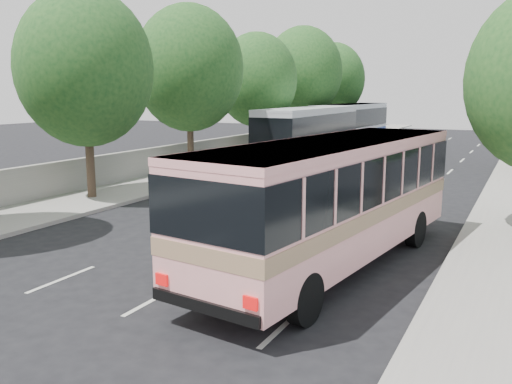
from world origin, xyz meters
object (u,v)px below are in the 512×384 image
Objects in this scene: pink_taxi at (317,194)px; white_pickup at (213,179)px; pink_bus at (334,190)px; tour_coach_front at (310,130)px; tour_coach_rear at (351,121)px.

white_pickup is at bearing 167.22° from pink_taxi.
tour_coach_front reaches higher than pink_bus.
white_pickup is at bearing 145.55° from pink_bus.
pink_bus is at bearing -70.47° from tour_coach_rear.
pink_bus is at bearing -66.81° from pink_taxi.
pink_taxi is 0.83× the size of white_pickup.
pink_bus is 2.22× the size of white_pickup.
pink_bus is 11.30m from white_pickup.
pink_bus is 2.66× the size of pink_taxi.
tour_coach_front reaches higher than white_pickup.
white_pickup is (-5.50, 1.15, 0.01)m from pink_taxi.
pink_bus is 21.17m from tour_coach_front.
pink_taxi is 0.34× the size of tour_coach_front.
pink_bus is at bearing -35.84° from white_pickup.
tour_coach_rear is (-9.48, 32.01, 0.05)m from pink_bus.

